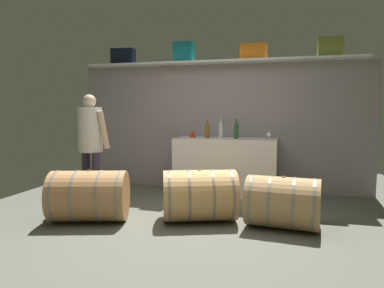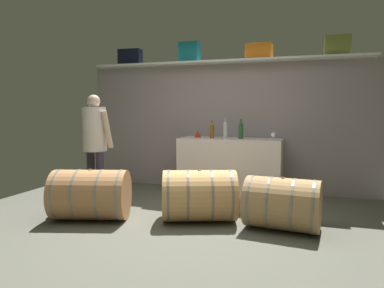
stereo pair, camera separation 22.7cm
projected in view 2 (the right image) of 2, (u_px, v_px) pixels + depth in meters
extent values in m
cube|color=#55564B|center=(195.00, 218.00, 4.42)|extent=(6.06, 7.72, 0.02)
cube|color=gray|center=(225.00, 127.00, 5.93)|extent=(4.86, 0.10, 2.09)
cube|color=silver|center=(224.00, 62.00, 5.68)|extent=(4.47, 0.40, 0.03)
cube|color=black|center=(130.00, 57.00, 6.19)|extent=(0.41, 0.22, 0.27)
cube|color=#157280|center=(190.00, 52.00, 5.84)|extent=(0.33, 0.22, 0.33)
cube|color=orange|center=(259.00, 52.00, 5.50)|extent=(0.41, 0.28, 0.24)
cube|color=olive|center=(337.00, 46.00, 5.15)|extent=(0.36, 0.28, 0.28)
cube|color=white|center=(230.00, 166.00, 5.60)|extent=(1.60, 0.59, 0.89)
cylinder|color=#29592E|center=(241.00, 132.00, 5.45)|extent=(0.07, 0.07, 0.20)
sphere|color=#29592E|center=(241.00, 125.00, 5.44)|extent=(0.07, 0.07, 0.07)
cylinder|color=#29592E|center=(241.00, 122.00, 5.43)|extent=(0.03, 0.03, 0.08)
cylinder|color=brown|center=(212.00, 132.00, 5.58)|extent=(0.07, 0.07, 0.18)
sphere|color=brown|center=(212.00, 126.00, 5.57)|extent=(0.07, 0.07, 0.07)
cylinder|color=brown|center=(212.00, 123.00, 5.57)|extent=(0.02, 0.02, 0.08)
cylinder|color=#B8C5BE|center=(225.00, 132.00, 5.42)|extent=(0.06, 0.06, 0.22)
sphere|color=#B8C5BE|center=(225.00, 124.00, 5.41)|extent=(0.06, 0.06, 0.06)
cylinder|color=#B8C5BE|center=(225.00, 121.00, 5.41)|extent=(0.02, 0.02, 0.08)
cylinder|color=white|center=(273.00, 140.00, 5.16)|extent=(0.06, 0.06, 0.00)
cylinder|color=white|center=(273.00, 138.00, 5.16)|extent=(0.01, 0.01, 0.06)
sphere|color=white|center=(273.00, 135.00, 5.15)|extent=(0.07, 0.07, 0.07)
sphere|color=maroon|center=(273.00, 135.00, 5.15)|extent=(0.04, 0.04, 0.04)
cone|color=red|center=(198.00, 134.00, 5.75)|extent=(0.11, 0.11, 0.11)
cylinder|color=#A97F4F|center=(282.00, 204.00, 3.93)|extent=(0.86, 0.65, 0.58)
cylinder|color=slate|center=(253.00, 201.00, 4.07)|extent=(0.09, 0.59, 0.59)
cylinder|color=slate|center=(271.00, 202.00, 3.98)|extent=(0.09, 0.59, 0.59)
cylinder|color=slate|center=(294.00, 205.00, 3.88)|extent=(0.09, 0.59, 0.59)
cylinder|color=slate|center=(314.00, 207.00, 3.79)|extent=(0.09, 0.59, 0.59)
cylinder|color=brown|center=(283.00, 178.00, 3.90)|extent=(0.04, 0.04, 0.01)
cylinder|color=#B0794A|center=(91.00, 195.00, 4.30)|extent=(1.02, 0.83, 0.60)
cylinder|color=slate|center=(60.00, 194.00, 4.31)|extent=(0.20, 0.60, 0.61)
cylinder|color=slate|center=(79.00, 194.00, 4.30)|extent=(0.20, 0.60, 0.61)
cylinder|color=slate|center=(102.00, 195.00, 4.29)|extent=(0.20, 0.60, 0.61)
cylinder|color=slate|center=(121.00, 195.00, 4.29)|extent=(0.20, 0.60, 0.61)
cylinder|color=brown|center=(90.00, 170.00, 4.27)|extent=(0.04, 0.04, 0.01)
cylinder|color=tan|center=(199.00, 196.00, 4.24)|extent=(1.02, 0.86, 0.61)
cylinder|color=slate|center=(169.00, 196.00, 4.23)|extent=(0.24, 0.59, 0.62)
cylinder|color=slate|center=(188.00, 196.00, 4.23)|extent=(0.24, 0.59, 0.62)
cylinder|color=slate|center=(211.00, 195.00, 4.24)|extent=(0.24, 0.59, 0.62)
cylinder|color=slate|center=(230.00, 195.00, 4.25)|extent=(0.24, 0.59, 0.62)
cylinder|color=#8B5446|center=(199.00, 170.00, 4.21)|extent=(0.04, 0.04, 0.01)
cylinder|color=#2D2938|center=(100.00, 179.00, 4.95)|extent=(0.11, 0.11, 0.75)
cylinder|color=#2D2938|center=(91.00, 176.00, 5.15)|extent=(0.11, 0.11, 0.75)
cylinder|color=beige|center=(94.00, 129.00, 4.98)|extent=(0.33, 0.33, 0.62)
sphere|color=#CAAA8E|center=(94.00, 101.00, 4.94)|extent=(0.18, 0.18, 0.18)
cylinder|color=#CAAA8E|center=(107.00, 129.00, 4.91)|extent=(0.15, 0.19, 0.53)
cylinder|color=#CAAA8E|center=(94.00, 128.00, 5.18)|extent=(0.16, 0.21, 0.53)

